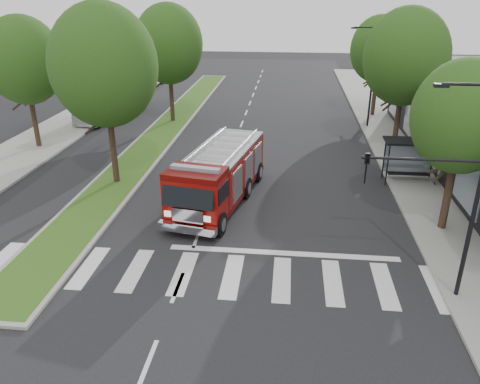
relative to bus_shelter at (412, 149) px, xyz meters
name	(u,v)px	position (x,y,z in m)	size (l,w,h in m)	color
ground	(197,237)	(-11.20, -8.15, -2.04)	(140.00, 140.00, 0.00)	black
sidewalk_right	(421,170)	(1.30, 1.85, -1.96)	(5.00, 80.00, 0.15)	gray
sidewalk_left	(18,155)	(-25.70, 1.85, -1.96)	(5.00, 80.00, 0.15)	gray
median	(167,127)	(-17.20, 9.85, -1.96)	(3.00, 50.00, 0.15)	gray
bus_shelter	(412,149)	(0.00, 0.00, 0.00)	(3.20, 1.60, 2.61)	black
tree_right_near	(463,117)	(0.30, -6.15, 3.47)	(4.40, 4.40, 8.05)	black
tree_right_mid	(406,57)	(0.30, 5.85, 4.45)	(5.60, 5.60, 9.72)	black
tree_right_far	(380,49)	(0.30, 15.85, 3.80)	(5.00, 5.00, 8.73)	black
tree_median_near	(104,66)	(-17.20, -2.15, 4.77)	(5.80, 5.80, 10.16)	black
tree_median_far	(169,44)	(-17.20, 11.85, 4.45)	(5.60, 5.60, 9.72)	black
tree_left_mid	(24,61)	(-25.20, 3.85, 4.12)	(5.20, 5.20, 9.16)	black
streetlight_right_near	(453,181)	(-1.59, -11.65, 2.63)	(4.08, 0.22, 8.00)	black
streetlight_right_far	(371,73)	(-0.85, 11.85, 2.44)	(2.11, 0.20, 8.00)	black
fire_engine	(219,176)	(-10.76, -4.12, -0.51)	(4.34, 9.54, 3.19)	#520604
city_bus	(109,103)	(-23.20, 12.95, -0.79)	(2.10, 8.99, 2.50)	#BCBDC1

